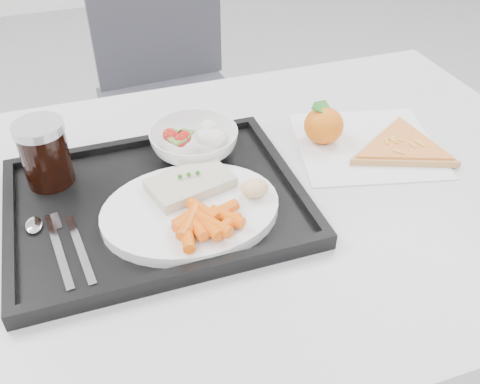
# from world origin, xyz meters

# --- Properties ---
(table) EXTENTS (1.20, 0.80, 0.75)m
(table) POSITION_xyz_m (0.00, 0.30, 0.68)
(table) COLOR silver
(table) RESTS_ON ground
(chair) EXTENTS (0.44, 0.44, 0.93)m
(chair) POSITION_xyz_m (0.07, 1.20, 0.54)
(chair) COLOR #38393F
(chair) RESTS_ON ground
(tray) EXTENTS (0.45, 0.35, 0.03)m
(tray) POSITION_xyz_m (-0.13, 0.31, 0.76)
(tray) COLOR black
(tray) RESTS_ON table
(dinner_plate) EXTENTS (0.27, 0.27, 0.02)m
(dinner_plate) POSITION_xyz_m (-0.09, 0.25, 0.77)
(dinner_plate) COLOR white
(dinner_plate) RESTS_ON tray
(fish_fillet) EXTENTS (0.14, 0.11, 0.02)m
(fish_fillet) POSITION_xyz_m (-0.08, 0.30, 0.79)
(fish_fillet) COLOR beige
(fish_fillet) RESTS_ON dinner_plate
(bread_roll) EXTENTS (0.05, 0.04, 0.03)m
(bread_roll) POSITION_xyz_m (0.01, 0.25, 0.80)
(bread_roll) COLOR tan
(bread_roll) RESTS_ON dinner_plate
(salad_bowl) EXTENTS (0.15, 0.15, 0.05)m
(salad_bowl) POSITION_xyz_m (-0.04, 0.41, 0.79)
(salad_bowl) COLOR white
(salad_bowl) RESTS_ON tray
(cola_glass) EXTENTS (0.08, 0.08, 0.11)m
(cola_glass) POSITION_xyz_m (-0.28, 0.41, 0.82)
(cola_glass) COLOR black
(cola_glass) RESTS_ON tray
(cutlery) EXTENTS (0.09, 0.17, 0.01)m
(cutlery) POSITION_xyz_m (-0.28, 0.26, 0.77)
(cutlery) COLOR silver
(cutlery) RESTS_ON tray
(napkin) EXTENTS (0.30, 0.29, 0.00)m
(napkin) POSITION_xyz_m (0.27, 0.36, 0.75)
(napkin) COLOR white
(napkin) RESTS_ON table
(tangerine) EXTENTS (0.10, 0.10, 0.07)m
(tangerine) POSITION_xyz_m (0.20, 0.39, 0.79)
(tangerine) COLOR orange
(tangerine) RESTS_ON napkin
(pizza_slice) EXTENTS (0.25, 0.25, 0.02)m
(pizza_slice) POSITION_xyz_m (0.32, 0.32, 0.76)
(pizza_slice) COLOR tan
(pizza_slice) RESTS_ON napkin
(carrot_pile) EXTENTS (0.11, 0.10, 0.03)m
(carrot_pile) POSITION_xyz_m (-0.08, 0.20, 0.80)
(carrot_pile) COLOR #F65E0B
(carrot_pile) RESTS_ON dinner_plate
(salad_contents) EXTENTS (0.10, 0.07, 0.03)m
(salad_contents) POSITION_xyz_m (-0.03, 0.41, 0.80)
(salad_contents) COLOR #AA1610
(salad_contents) RESTS_ON salad_bowl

